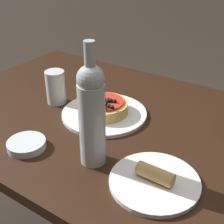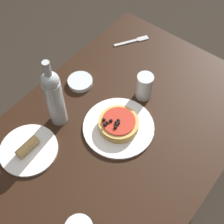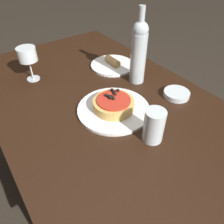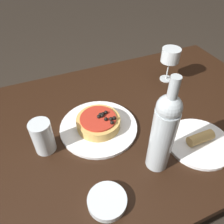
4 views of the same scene
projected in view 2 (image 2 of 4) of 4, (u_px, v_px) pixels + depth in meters
ground_plane at (107, 204)px, 1.81m from camera, size 14.00×14.00×0.00m
dining_table at (105, 153)px, 1.29m from camera, size 1.39×0.83×0.72m
dinner_plate at (118, 127)px, 1.25m from camera, size 0.29×0.29×0.01m
pizza at (118, 123)px, 1.23m from camera, size 0.16×0.16×0.05m
wine_bottle at (54, 97)px, 1.16m from camera, size 0.07×0.07×0.33m
water_cup at (144, 86)px, 1.30m from camera, size 0.07×0.07×0.12m
side_bowl at (80, 82)px, 1.38m from camera, size 0.11×0.11×0.02m
fork at (134, 41)px, 1.54m from camera, size 0.16×0.11×0.00m
side_plate at (29, 149)px, 1.19m from camera, size 0.22×0.22×0.05m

